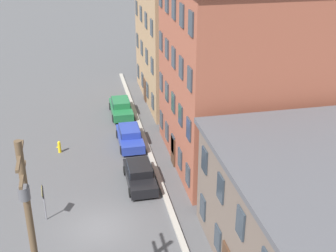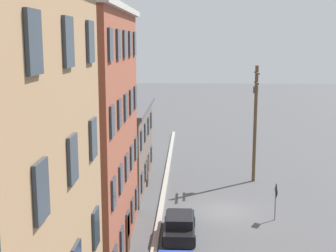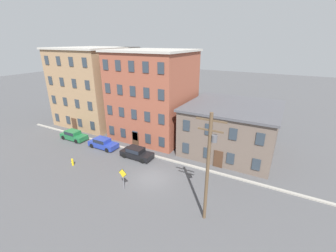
{
  "view_description": "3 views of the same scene",
  "coord_description": "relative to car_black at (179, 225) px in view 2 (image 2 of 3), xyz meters",
  "views": [
    {
      "loc": [
        23.09,
        -0.65,
        17.3
      ],
      "look_at": [
        0.79,
        4.01,
        6.69
      ],
      "focal_mm": 50.0,
      "sensor_mm": 36.0,
      "label": 1
    },
    {
      "loc": [
        -31.06,
        2.63,
        11.63
      ],
      "look_at": [
        -0.18,
        3.99,
        6.01
      ],
      "focal_mm": 50.0,
      "sensor_mm": 36.0,
      "label": 2
    },
    {
      "loc": [
        11.92,
        -18.15,
        14.6
      ],
      "look_at": [
        0.6,
        2.61,
        5.6
      ],
      "focal_mm": 24.0,
      "sensor_mm": 36.0,
      "label": 3
    }
  ],
  "objects": [
    {
      "name": "utility_pole",
      "position": [
        11.73,
        -6.01,
        4.69
      ],
      "size": [
        2.4,
        0.44,
        9.7
      ],
      "color": "brown",
      "rests_on": "ground_plane"
    },
    {
      "name": "ground_plane",
      "position": [
        4.45,
        -3.11,
        -0.75
      ],
      "size": [
        200.0,
        200.0,
        0.0
      ],
      "primitive_type": "plane",
      "color": "#4C4C4F"
    },
    {
      "name": "apartment_midblock",
      "position": [
        -2.22,
        8.02,
        5.98
      ],
      "size": [
        11.66,
        10.78,
        13.43
      ],
      "color": "brown",
      "rests_on": "ground_plane"
    },
    {
      "name": "car_black",
      "position": [
        0.0,
        0.0,
        0.0
      ],
      "size": [
        4.4,
        1.92,
        1.43
      ],
      "color": "black",
      "rests_on": "ground_plane"
    },
    {
      "name": "caution_sign",
      "position": [
        2.94,
        -6.25,
        0.93
      ],
      "size": [
        1.04,
        0.08,
        2.51
      ],
      "color": "slate",
      "rests_on": "ground_plane"
    },
    {
      "name": "apartment_far",
      "position": [
        10.2,
        8.51,
        2.54
      ],
      "size": [
        12.08,
        11.75,
        6.56
      ],
      "color": "#66564C",
      "rests_on": "ground_plane"
    },
    {
      "name": "kerb_strip",
      "position": [
        4.45,
        1.39,
        -0.67
      ],
      "size": [
        56.0,
        0.36,
        0.16
      ],
      "primitive_type": "cube",
      "color": "#9E998E",
      "rests_on": "ground_plane"
    }
  ]
}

